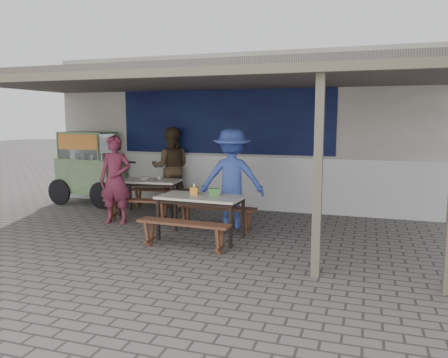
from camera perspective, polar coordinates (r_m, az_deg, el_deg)
ground at (r=7.40m, az=-5.94°, el=-8.17°), size 60.00×60.00×0.00m
back_wall at (r=10.48m, az=1.98°, el=6.12°), size 9.00×1.28×3.50m
warung_roof at (r=7.96m, az=-3.41°, el=12.73°), size 9.00×4.21×2.81m
table_left at (r=9.43m, az=-9.69°, el=-0.60°), size 1.35×0.84×0.75m
bench_left_street at (r=8.89m, az=-11.16°, el=-3.34°), size 1.40×0.44×0.45m
bench_left_wall at (r=10.09m, az=-8.31°, el=-1.95°), size 1.40×0.44×0.45m
table_right at (r=7.38m, az=-3.05°, el=-2.80°), size 1.46×0.82×0.75m
bench_right_street at (r=6.87m, az=-5.31°, el=-6.48°), size 1.53×0.36×0.45m
bench_right_wall at (r=8.04m, az=-1.08°, el=-4.33°), size 1.53×0.36×0.45m
vendor_cart at (r=10.95m, az=-17.18°, el=1.76°), size 2.21×0.94×1.73m
patron_street_side at (r=8.74m, az=-14.00°, el=-0.10°), size 0.69×0.51×1.72m
patron_wall_side at (r=10.21m, az=-6.94°, el=1.52°), size 1.09×0.98×1.84m
patron_right_table at (r=8.17m, az=1.06°, el=0.09°), size 1.34×0.97×1.87m
tissue_box at (r=7.49m, az=-3.92°, el=-1.55°), size 0.16×0.16×0.13m
donation_box at (r=7.40m, az=-1.28°, el=-1.69°), size 0.21×0.18×0.12m
condiment_jar at (r=9.50m, az=-8.46°, el=0.22°), size 0.07×0.07×0.08m
condiment_bowl at (r=9.52m, az=-10.28°, el=0.12°), size 0.27×0.27×0.05m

